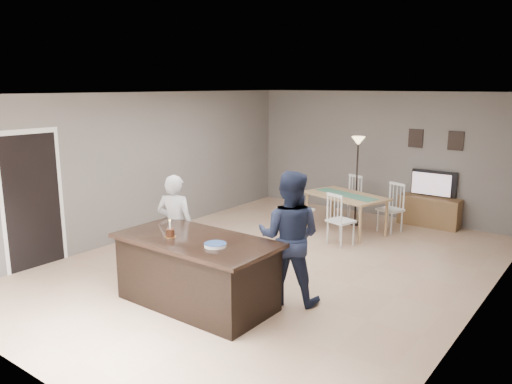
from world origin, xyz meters
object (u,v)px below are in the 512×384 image
Objects in this scene: birthday_cake at (170,233)px; plate_stack at (215,245)px; man at (289,237)px; kitchen_island at (197,271)px; tv_console at (429,211)px; television at (432,184)px; woman at (175,226)px; floor_lamp at (358,157)px; dining_table at (346,201)px.

birthday_cake reaches higher than plate_stack.
kitchen_island is at bearing 21.70° from man.
plate_stack reaches higher than tv_console.
birthday_cake is (-1.51, -5.79, 0.09)m from television.
woman is 4.37m from floor_lamp.
birthday_cake is at bearing -92.94° from floor_lamp.
woman is at bearing 132.38° from birthday_cake.
television is 3.91× the size of birthday_cake.
television is at bearing 90.00° from tv_console.
floor_lamp is (0.25, 4.93, 0.45)m from birthday_cake.
dining_table is at bearing -130.72° from tv_console.
birthday_cake is 0.85× the size of plate_stack.
dining_table is 1.17× the size of floor_lamp.
birthday_cake is 0.13× the size of floor_lamp.
woman is (-2.15, -5.02, 0.48)m from tv_console.
tv_console is at bearing 75.19° from birthday_cake.
kitchen_island is 4.19m from dining_table.
television is 5.53m from woman.
kitchen_island is at bearing 25.47° from birthday_cake.
birthday_cake reaches higher than kitchen_island.
floor_lamp reaches higher than birthday_cake.
tv_console is 4.80m from man.
woman is 5.63× the size of plate_stack.
tv_console is at bearing -113.87° from man.
plate_stack is at bearing -68.16° from dining_table.
tv_console is at bearing 90.00° from television.
plate_stack is (0.42, -0.10, 0.47)m from kitchen_island.
floor_lamp reaches higher than television.
kitchen_island is 1.22× the size of man.
woman reaches higher than plate_stack.
television is at bearing 67.03° from dining_table.
floor_lamp is at bearing -147.83° from tv_console.
kitchen_island is at bearing -102.16° from tv_console.
dining_table is at bearing -95.46° from man.
dining_table reaches higher than plate_stack.
tv_console is 5.76m from plate_stack.
floor_lamp reaches higher than plate_stack.
television is 5.79m from plate_stack.
woman is at bearing 67.10° from television.
kitchen_island is 1.39× the size of woman.
man reaches higher than dining_table.
television is at bearing 75.36° from birthday_cake.
plate_stack is 4.92m from floor_lamp.
man is at bearing 62.11° from plate_stack.
television is (1.20, 5.64, 0.41)m from kitchen_island.
kitchen_island is 1.14m from woman.
woman is at bearing 149.93° from kitchen_island.
woman is 6.65× the size of birthday_cake.
dining_table is 1.00m from floor_lamp.
tv_console is 0.68× the size of man.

